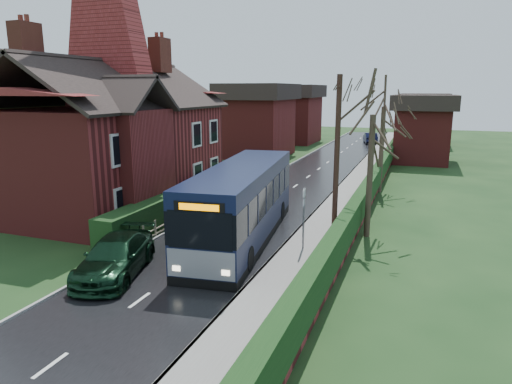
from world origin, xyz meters
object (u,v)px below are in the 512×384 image
at_px(brick_house, 115,135).
at_px(car_green, 115,257).
at_px(telegraph_pole, 337,156).
at_px(car_silver, 261,185).
at_px(bus_stop_sign, 304,210).
at_px(bus, 242,204).

distance_m(brick_house, car_green, 11.84).
bearing_deg(telegraph_pole, car_silver, 129.43).
height_order(brick_house, bus_stop_sign, brick_house).
xyz_separation_m(car_green, telegraph_pole, (6.96, 8.09, 3.18)).
bearing_deg(brick_house, car_silver, 38.50).
bearing_deg(telegraph_pole, bus, -151.09).
bearing_deg(bus_stop_sign, car_silver, 111.67).
bearing_deg(brick_house, bus_stop_sign, -18.00).
height_order(bus_stop_sign, telegraph_pole, telegraph_pole).
bearing_deg(bus_stop_sign, bus, 161.80).
xyz_separation_m(brick_house, bus_stop_sign, (12.73, -4.14, -2.49)).
bearing_deg(bus, brick_house, 152.62).
height_order(bus, bus_stop_sign, bus).
bearing_deg(bus_stop_sign, brick_house, 154.60).
bearing_deg(car_green, car_silver, 71.73).
height_order(bus, car_silver, bus).
distance_m(brick_house, bus_stop_sign, 13.62).
xyz_separation_m(car_silver, telegraph_pole, (6.30, -6.81, 3.25)).
height_order(car_silver, car_green, car_green).
xyz_separation_m(car_silver, car_green, (-0.66, -14.89, 0.06)).
relative_size(brick_house, bus, 1.23).
height_order(brick_house, car_green, brick_house).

